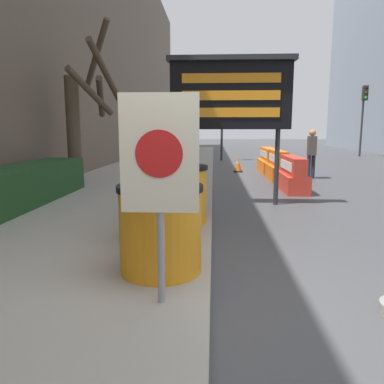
% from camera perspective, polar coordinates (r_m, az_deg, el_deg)
% --- Properties ---
extents(ground_plane, '(120.00, 120.00, 0.00)m').
position_cam_1_polar(ground_plane, '(3.50, 2.78, -17.89)').
color(ground_plane, '#3F3F42').
extents(hedge_strip, '(0.90, 5.82, 0.75)m').
position_cam_1_polar(hedge_strip, '(7.36, -26.99, 0.10)').
color(hedge_strip, '#1E421E').
rests_on(hedge_strip, sidewalk_left).
extents(bare_tree, '(1.28, 2.25, 4.20)m').
position_cam_1_polar(bare_tree, '(10.23, -16.35, 11.57)').
color(bare_tree, '#4C3D2D').
rests_on(bare_tree, sidewalk_left).
extents(barrel_drum_foreground, '(0.87, 0.87, 0.90)m').
position_cam_1_polar(barrel_drum_foreground, '(3.83, -4.82, -5.54)').
color(barrel_drum_foreground, orange).
rests_on(barrel_drum_foreground, sidewalk_left).
extents(barrel_drum_middle, '(0.87, 0.87, 0.90)m').
position_cam_1_polar(barrel_drum_middle, '(4.82, -4.81, -2.40)').
color(barrel_drum_middle, orange).
rests_on(barrel_drum_middle, sidewalk_left).
extents(barrel_drum_back, '(0.87, 0.87, 0.90)m').
position_cam_1_polar(barrel_drum_back, '(5.79, -1.88, -0.36)').
color(barrel_drum_back, orange).
rests_on(barrel_drum_back, sidewalk_left).
extents(warning_sign, '(0.63, 0.08, 1.73)m').
position_cam_1_polar(warning_sign, '(2.99, -4.97, 3.96)').
color(warning_sign, gray).
rests_on(warning_sign, sidewalk_left).
extents(message_board, '(2.64, 0.36, 3.09)m').
position_cam_1_polar(message_board, '(8.09, 5.90, 14.50)').
color(message_board, '#28282B').
rests_on(message_board, ground_plane).
extents(jersey_barrier_red_striped, '(0.56, 1.85, 0.90)m').
position_cam_1_polar(jersey_barrier_red_striped, '(10.27, 15.03, 2.41)').
color(jersey_barrier_red_striped, red).
rests_on(jersey_barrier_red_striped, ground_plane).
extents(jersey_barrier_orange_far, '(0.61, 1.70, 0.93)m').
position_cam_1_polar(jersey_barrier_orange_far, '(12.43, 12.99, 3.74)').
color(jersey_barrier_orange_far, orange).
rests_on(jersey_barrier_orange_far, ground_plane).
extents(jersey_barrier_orange_near, '(0.64, 2.20, 0.92)m').
position_cam_1_polar(jersey_barrier_orange_near, '(14.54, 11.59, 4.57)').
color(jersey_barrier_orange_near, orange).
rests_on(jersey_barrier_orange_near, ground_plane).
extents(traffic_cone_near, '(0.33, 0.33, 0.59)m').
position_cam_1_polar(traffic_cone_near, '(14.44, 7.05, 4.20)').
color(traffic_cone_near, black).
rests_on(traffic_cone_near, ground_plane).
extents(traffic_light_near_curb, '(0.28, 0.45, 3.56)m').
position_cam_1_polar(traffic_light_near_curb, '(19.73, 4.61, 12.34)').
color(traffic_light_near_curb, '#2D2D30').
rests_on(traffic_light_near_curb, ground_plane).
extents(traffic_light_far_side, '(0.28, 0.45, 4.12)m').
position_cam_1_polar(traffic_light_far_side, '(24.71, 24.70, 11.86)').
color(traffic_light_far_side, '#2D2D30').
rests_on(traffic_light_far_side, ground_plane).
extents(pedestrian_worker, '(0.29, 0.44, 1.61)m').
position_cam_1_polar(pedestrian_worker, '(12.96, 17.77, 6.15)').
color(pedestrian_worker, '#23283D').
rests_on(pedestrian_worker, ground_plane).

